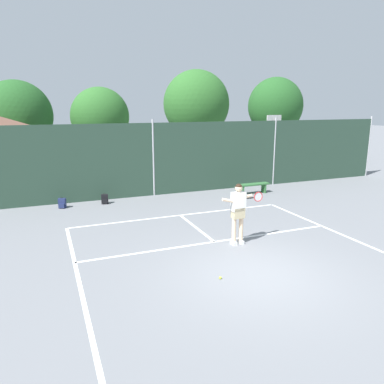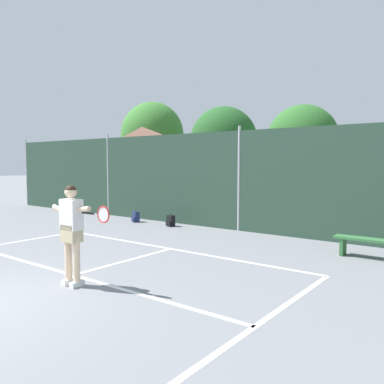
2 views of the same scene
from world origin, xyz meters
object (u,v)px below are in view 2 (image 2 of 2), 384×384
Objects in this scene: tennis_player at (72,226)px; courtside_bench at (369,244)px; backpack_black at (171,221)px; backpack_navy at (136,217)px.

courtside_bench is (3.83, 5.47, -0.75)m from tennis_player.
tennis_player is at bearing -64.63° from backpack_black.
backpack_navy and backpack_black have the same top height.
tennis_player is 6.95m from backpack_black.
tennis_player is at bearing -125.02° from courtside_bench.
tennis_player reaches higher than backpack_black.
backpack_navy is (-4.66, 6.18, -0.92)m from tennis_player.
tennis_player is 6.72m from courtside_bench.
tennis_player is 1.16× the size of courtside_bench.
backpack_black is (1.71, 0.04, 0.00)m from backpack_navy.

